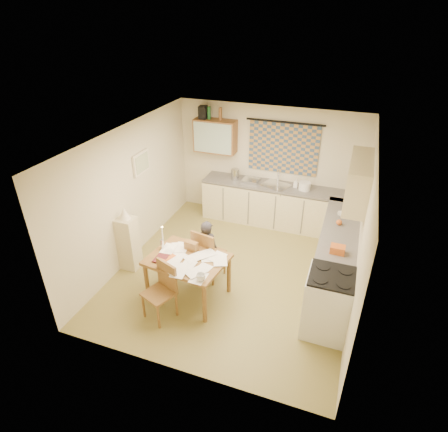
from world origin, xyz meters
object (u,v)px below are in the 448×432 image
at_px(counter_right, 335,260).
at_px(person, 207,250).
at_px(counter_back, 278,206).
at_px(dining_table, 188,277).
at_px(stove, 328,304).
at_px(shelf_stand, 129,243).
at_px(chair_far, 209,262).

distance_m(counter_right, person, 2.20).
relative_size(counter_back, dining_table, 2.51).
distance_m(stove, shelf_stand, 3.56).
distance_m(counter_right, chair_far, 2.17).
height_order(stove, dining_table, stove).
distance_m(stove, chair_far, 2.17).
distance_m(chair_far, shelf_stand, 1.49).
bearing_deg(person, stove, 166.46).
relative_size(counter_right, person, 2.59).
bearing_deg(person, dining_table, 80.84).
height_order(chair_far, person, person).
relative_size(counter_right, stove, 2.90).
bearing_deg(dining_table, shelf_stand, 173.16).
xyz_separation_m(counter_right, chair_far, (-2.08, -0.60, -0.15)).
distance_m(chair_far, person, 0.27).
bearing_deg(person, chair_far, -136.84).
relative_size(stove, shelf_stand, 1.00).
relative_size(person, shelf_stand, 1.12).
bearing_deg(stove, counter_right, 90.00).
bearing_deg(stove, dining_table, 179.68).
relative_size(stove, person, 0.90).
relative_size(counter_right, dining_table, 2.24).
bearing_deg(counter_right, counter_back, 130.12).
distance_m(counter_back, person, 2.36).
bearing_deg(chair_far, person, 52.99).
relative_size(counter_back, person, 2.90).
relative_size(stove, chair_far, 1.04).
distance_m(counter_right, shelf_stand, 3.64).
xyz_separation_m(stove, person, (-2.10, 0.57, 0.06)).
height_order(counter_right, dining_table, counter_right).
bearing_deg(counter_back, stove, -64.14).
distance_m(dining_table, shelf_stand, 1.38).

